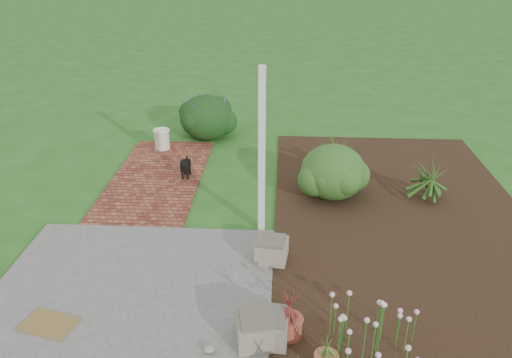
# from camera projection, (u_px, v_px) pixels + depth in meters

# --- Properties ---
(ground) EXTENTS (80.00, 80.00, 0.00)m
(ground) POSITION_uv_depth(u_px,v_px,m) (241.00, 232.00, 7.53)
(ground) COLOR #265A1C
(ground) RESTS_ON ground
(concrete_patio) EXTENTS (3.50, 3.50, 0.04)m
(concrete_patio) POSITION_uv_depth(u_px,v_px,m) (126.00, 304.00, 6.01)
(concrete_patio) COLOR #5D5D5B
(concrete_patio) RESTS_ON ground
(brick_path) EXTENTS (1.60, 3.50, 0.04)m
(brick_path) POSITION_uv_depth(u_px,v_px,m) (157.00, 178.00, 9.18)
(brick_path) COLOR maroon
(brick_path) RESTS_ON ground
(garden_bed) EXTENTS (4.00, 7.00, 0.03)m
(garden_bed) POSITION_uv_depth(u_px,v_px,m) (402.00, 219.00, 7.84)
(garden_bed) COLOR black
(garden_bed) RESTS_ON ground
(veranda_post) EXTENTS (0.10, 0.10, 2.50)m
(veranda_post) POSITION_uv_depth(u_px,v_px,m) (262.00, 154.00, 7.06)
(veranda_post) COLOR white
(veranda_post) RESTS_ON ground
(stone_trough_near) EXTENTS (0.53, 0.53, 0.30)m
(stone_trough_near) POSITION_uv_depth(u_px,v_px,m) (257.00, 329.00, 5.39)
(stone_trough_near) COLOR #706D57
(stone_trough_near) RESTS_ON concrete_patio
(stone_trough_mid) EXTENTS (0.47, 0.47, 0.29)m
(stone_trough_mid) POSITION_uv_depth(u_px,v_px,m) (268.00, 328.00, 5.42)
(stone_trough_mid) COLOR #716856
(stone_trough_mid) RESTS_ON concrete_patio
(stone_trough_far) EXTENTS (0.46, 0.46, 0.27)m
(stone_trough_far) POSITION_uv_depth(u_px,v_px,m) (272.00, 251.00, 6.77)
(stone_trough_far) COLOR gray
(stone_trough_far) RESTS_ON concrete_patio
(coir_doormat) EXTENTS (0.68, 0.52, 0.02)m
(coir_doormat) POSITION_uv_depth(u_px,v_px,m) (49.00, 324.00, 5.67)
(coir_doormat) COLOR brown
(coir_doormat) RESTS_ON concrete_patio
(black_dog) EXTENTS (0.14, 0.46, 0.40)m
(black_dog) POSITION_uv_depth(u_px,v_px,m) (185.00, 166.00, 9.04)
(black_dog) COLOR black
(black_dog) RESTS_ON brick_path
(cream_ceramic_urn) EXTENTS (0.33, 0.33, 0.40)m
(cream_ceramic_urn) POSITION_uv_depth(u_px,v_px,m) (162.00, 139.00, 10.31)
(cream_ceramic_urn) COLOR #EFE7C5
(cream_ceramic_urn) RESTS_ON brick_path
(evergreen_shrub) EXTENTS (1.20, 1.20, 0.93)m
(evergreen_shrub) POSITION_uv_depth(u_px,v_px,m) (333.00, 170.00, 8.34)
(evergreen_shrub) COLOR #134416
(evergreen_shrub) RESTS_ON garden_bed
(agapanthus_clump_back) EXTENTS (1.09, 1.09, 0.80)m
(agapanthus_clump_back) POSITION_uv_depth(u_px,v_px,m) (427.00, 177.00, 8.26)
(agapanthus_clump_back) COLOR #18360E
(agapanthus_clump_back) RESTS_ON garden_bed
(agapanthus_clump_front) EXTENTS (0.91, 0.91, 0.76)m
(agapanthus_clump_front) POSITION_uv_depth(u_px,v_px,m) (334.00, 152.00, 9.28)
(agapanthus_clump_front) COLOR #113B0E
(agapanthus_clump_front) RESTS_ON garden_bed
(pink_flower_patch) EXTENTS (1.18, 1.18, 0.66)m
(pink_flower_patch) POSITION_uv_depth(u_px,v_px,m) (379.00, 339.00, 5.03)
(pink_flower_patch) COLOR #113D0F
(pink_flower_patch) RESTS_ON garden_bed
(terracotta_pot_bronze) EXTENTS (0.32, 0.32, 0.24)m
(terracotta_pot_bronze) POSITION_uv_depth(u_px,v_px,m) (289.00, 327.00, 5.49)
(terracotta_pot_bronze) COLOR #9A4434
(terracotta_pot_bronze) RESTS_ON garden_bed
(purple_flowering_bush) EXTENTS (1.45, 1.45, 0.98)m
(purple_flowering_bush) POSITION_uv_depth(u_px,v_px,m) (206.00, 116.00, 10.86)
(purple_flowering_bush) COLOR black
(purple_flowering_bush) RESTS_ON ground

